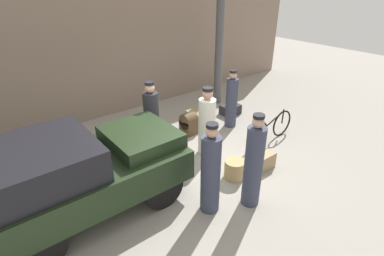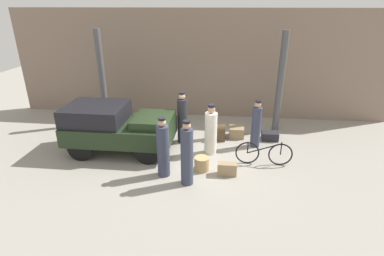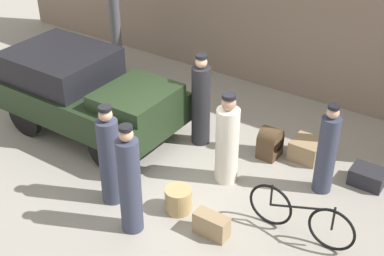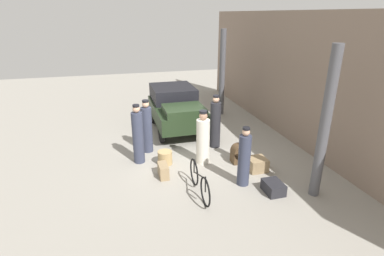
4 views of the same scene
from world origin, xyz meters
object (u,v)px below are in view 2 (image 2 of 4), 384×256
Objects in this scene: conductor_in_dark_uniform at (211,131)px; trunk_large_brown at (220,132)px; suitcase_tan_flat at (270,136)px; porter_carrying_trunk at (163,149)px; porter_lifting_near_truck at (182,119)px; porter_with_bicycle at (256,126)px; bicycle at (264,153)px; porter_standing_middle at (187,155)px; trunk_wicker_pale at (227,169)px; truck at (116,125)px; suitcase_black_upright at (236,132)px; wicker_basket at (202,164)px.

trunk_large_brown is at bearing 74.40° from conductor_in_dark_uniform.
porter_carrying_trunk is at bearing -140.16° from suitcase_tan_flat.
porter_with_bicycle is at bearing -1.90° from porter_lifting_near_truck.
bicycle is at bearing -103.31° from suitcase_tan_flat.
porter_standing_middle is at bearing -128.54° from porter_with_bicycle.
porter_carrying_trunk is at bearing -173.54° from trunk_wicker_pale.
conductor_in_dark_uniform is 1.02× the size of porter_with_bicycle.
truck reaches higher than bicycle.
porter_with_bicycle reaches higher than suitcase_tan_flat.
porter_carrying_trunk is (-0.73, 0.36, -0.04)m from porter_standing_middle.
porter_with_bicycle is (-0.15, 1.29, 0.39)m from bicycle.
porter_with_bicycle is at bearing -135.25° from suitcase_tan_flat.
truck is 3.71m from trunk_large_brown.
suitcase_black_upright is (0.60, 0.33, -0.10)m from trunk_large_brown.
porter_standing_middle is (-0.35, -0.76, 0.66)m from wicker_basket.
porter_carrying_trunk is at bearing -126.28° from suitcase_black_upright.
suitcase_tan_flat is (3.17, 0.51, -0.71)m from porter_lifting_near_truck.
bicycle is 3.09m from porter_lifting_near_truck.
porter_lifting_near_truck is 3.34× the size of trunk_wicker_pale.
porter_carrying_trunk reaches higher than trunk_wicker_pale.
porter_standing_middle reaches higher than truck.
conductor_in_dark_uniform is 2.00m from porter_standing_middle.
wicker_basket is (-1.88, -0.56, -0.17)m from bicycle.
suitcase_black_upright is (2.18, 2.97, -0.64)m from porter_carrying_trunk.
truck is 5.51m from suitcase_tan_flat.
suitcase_black_upright is at bearing 57.31° from conductor_in_dark_uniform.
wicker_basket is 0.27× the size of porter_with_bicycle.
trunk_large_brown is at bearing 95.93° from trunk_wicker_pale.
conductor_in_dark_uniform is 2.56m from suitcase_tan_flat.
wicker_basket reaches higher than trunk_wicker_pale.
porter_lifting_near_truck is 2.74m from trunk_wicker_pale.
truck is at bearing 174.55° from bicycle.
conductor_in_dark_uniform is 1.30m from porter_lifting_near_truck.
truck is at bearing -160.27° from trunk_large_brown.
suitcase_tan_flat is (1.57, 2.63, -0.04)m from trunk_wicker_pale.
porter_with_bicycle is (1.72, 1.85, 0.56)m from wicker_basket.
porter_carrying_trunk is (-1.07, -0.40, 0.62)m from wicker_basket.
conductor_in_dark_uniform is at bearing -36.19° from porter_lifting_near_truck.
truck is 4.40m from suitcase_black_upright.
porter_standing_middle is at bearing -105.82° from trunk_large_brown.
wicker_basket is at bearing -66.30° from porter_lifting_near_truck.
bicycle is 3.14m from porter_carrying_trunk.
porter_lifting_near_truck is (-1.05, 0.77, 0.08)m from conductor_in_dark_uniform.
truck is 1.86× the size of porter_standing_middle.
porter_carrying_trunk is 1.08× the size of porter_with_bicycle.
porter_carrying_trunk is at bearing -95.59° from porter_lifting_near_truck.
wicker_basket is 0.24× the size of porter_lifting_near_truck.
truck is 7.83× the size of wicker_basket.
trunk_large_brown is (1.58, 2.65, -0.54)m from porter_carrying_trunk.
truck is at bearing -169.91° from porter_with_bicycle.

